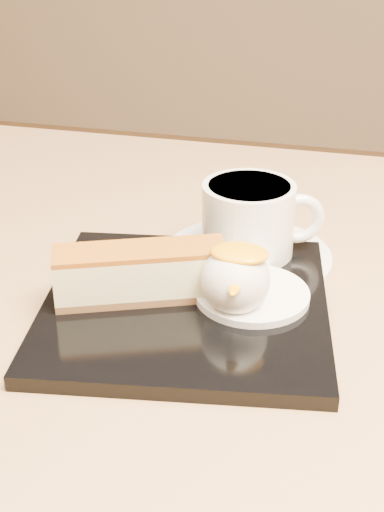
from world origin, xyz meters
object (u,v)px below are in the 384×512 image
(table, at_px, (149,451))
(ice_cream_scoop, at_px, (236,280))
(dessert_plate, at_px, (186,306))
(cheesecake, at_px, (140,273))
(coffee_cup, at_px, (250,219))
(saucer, at_px, (246,258))

(table, distance_m, ice_cream_scoop, 0.21)
(dessert_plate, height_order, cheesecake, cheesecake)
(cheesecake, xyz_separation_m, ice_cream_scoop, (0.07, 0.00, 0.00))
(dessert_plate, bearing_deg, table, 178.13)
(ice_cream_scoop, height_order, coffee_cup, coffee_cup)
(ice_cream_scoop, relative_size, saucer, 0.35)
(table, xyz_separation_m, coffee_cup, (0.07, 0.09, 0.20))
(dessert_plate, bearing_deg, ice_cream_scoop, -7.13)
(table, height_order, saucer, saucer)
(ice_cream_scoop, xyz_separation_m, saucer, (-0.01, 0.10, -0.03))
(saucer, height_order, coffee_cup, coffee_cup)
(dessert_plate, xyz_separation_m, saucer, (0.03, 0.09, -0.00))
(cheesecake, bearing_deg, dessert_plate, -14.18)
(table, distance_m, dessert_plate, 0.17)
(dessert_plate, distance_m, ice_cream_scoop, 0.05)
(coffee_cup, bearing_deg, table, -145.24)
(table, relative_size, cheesecake, 5.89)
(cheesecake, xyz_separation_m, saucer, (0.07, 0.10, -0.03))
(dessert_plate, distance_m, cheesecake, 0.04)
(cheesecake, height_order, coffee_cup, coffee_cup)
(dessert_plate, xyz_separation_m, cheesecake, (-0.03, -0.00, 0.03))
(cheesecake, relative_size, coffee_cup, 1.29)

